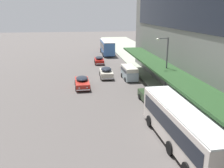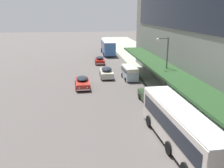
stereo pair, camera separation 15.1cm
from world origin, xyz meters
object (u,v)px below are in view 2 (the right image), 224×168
at_px(sedan_lead_mid, 82,82).
at_px(fire_hydrant, 190,120).
at_px(sedan_second_near, 106,46).
at_px(sedan_trailing_mid, 100,60).
at_px(pedestrian_at_kerb, 221,124).
at_px(vw_van, 129,72).
at_px(transit_bus_kerbside_rear, 182,125).
at_px(sedan_trailing_near, 107,72).
at_px(sedan_far_back, 151,96).
at_px(street_lamp, 165,63).
at_px(transit_bus_kerbside_front, 108,46).

xyz_separation_m(sedan_lead_mid, fire_hydrant, (9.35, -13.07, -0.25)).
bearing_deg(sedan_second_near, sedan_trailing_mid, -99.90).
bearing_deg(sedan_trailing_mid, pedestrian_at_kerb, -77.34).
xyz_separation_m(sedan_second_near, fire_hydrant, (2.10, -48.81, -0.28)).
bearing_deg(sedan_second_near, pedestrian_at_kerb, -86.09).
bearing_deg(vw_van, transit_bus_kerbside_rear, -90.43).
relative_size(sedan_lead_mid, fire_hydrant, 6.90).
distance_m(sedan_trailing_near, sedan_far_back, 12.44).
bearing_deg(fire_hydrant, pedestrian_at_kerb, -60.96).
height_order(sedan_lead_mid, vw_van, vw_van).
height_order(sedan_far_back, street_lamp, street_lamp).
relative_size(pedestrian_at_kerb, street_lamp, 0.27).
distance_m(vw_van, pedestrian_at_kerb, 19.37).
height_order(sedan_far_back, pedestrian_at_kerb, pedestrian_at_kerb).
bearing_deg(transit_bus_kerbside_rear, sedan_far_back, 87.17).
height_order(sedan_trailing_mid, sedan_trailing_near, sedan_trailing_near).
relative_size(transit_bus_kerbside_front, pedestrian_at_kerb, 5.25).
distance_m(transit_bus_kerbside_front, sedan_second_near, 9.60).
xyz_separation_m(sedan_trailing_mid, street_lamp, (5.72, -21.19, 3.47)).
distance_m(vw_van, fire_hydrant, 16.65).
relative_size(sedan_lead_mid, street_lamp, 0.69).
bearing_deg(pedestrian_at_kerb, transit_bus_kerbside_rear, -165.52).
relative_size(sedan_second_near, fire_hydrant, 6.29).
xyz_separation_m(transit_bus_kerbside_rear, sedan_trailing_near, (-3.17, 21.35, -0.99)).
xyz_separation_m(sedan_lead_mid, street_lamp, (9.45, -5.57, 3.46)).
xyz_separation_m(sedan_trailing_mid, fire_hydrant, (5.61, -28.70, -0.23)).
height_order(transit_bus_kerbside_front, sedan_trailing_near, transit_bus_kerbside_front).
xyz_separation_m(transit_bus_kerbside_rear, sedan_trailing_mid, (-3.27, 32.20, -1.08)).
height_order(pedestrian_at_kerb, fire_hydrant, pedestrian_at_kerb).
bearing_deg(transit_bus_kerbside_rear, pedestrian_at_kerb, 14.48).
bearing_deg(transit_bus_kerbside_front, sedan_second_near, 86.32).
bearing_deg(sedan_far_back, fire_hydrant, -72.54).
bearing_deg(pedestrian_at_kerb, sedan_lead_mid, 124.57).
bearing_deg(fire_hydrant, sedan_trailing_near, 107.15).
bearing_deg(transit_bus_kerbside_front, sedan_trailing_mid, -105.29).
relative_size(transit_bus_kerbside_front, fire_hydrant, 13.93).
bearing_deg(fire_hydrant, street_lamp, 89.17).
relative_size(sedan_trailing_mid, sedan_far_back, 0.95).
xyz_separation_m(transit_bus_kerbside_rear, vw_van, (0.15, 20.00, -0.71)).
bearing_deg(street_lamp, sedan_trailing_mid, 105.10).
xyz_separation_m(transit_bus_kerbside_front, sedan_trailing_mid, (-2.90, -10.60, -1.17)).
xyz_separation_m(sedan_second_near, sedan_trailing_near, (-3.41, -30.97, 0.05)).
bearing_deg(fire_hydrant, sedan_lead_mid, 125.56).
height_order(sedan_trailing_mid, street_lamp, street_lamp).
height_order(transit_bus_kerbside_rear, sedan_trailing_mid, transit_bus_kerbside_rear).
distance_m(transit_bus_kerbside_front, fire_hydrant, 39.41).
bearing_deg(transit_bus_kerbside_front, fire_hydrant, -86.05).
bearing_deg(pedestrian_at_kerb, street_lamp, 97.38).
height_order(sedan_second_near, vw_van, vw_van).
xyz_separation_m(sedan_lead_mid, sedan_far_back, (7.47, -7.12, 0.06)).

